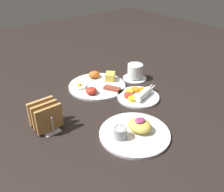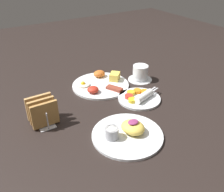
# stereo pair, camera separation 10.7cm
# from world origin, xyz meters

# --- Properties ---
(ground_plane) EXTENTS (3.00, 3.00, 0.00)m
(ground_plane) POSITION_xyz_m (0.00, 0.00, 0.00)
(ground_plane) COLOR black
(plate_breakfast) EXTENTS (0.27, 0.27, 0.05)m
(plate_breakfast) POSITION_xyz_m (0.10, 0.20, 0.01)
(plate_breakfast) COLOR white
(plate_breakfast) RESTS_ON ground_plane
(plate_condiments) EXTENTS (0.20, 0.19, 0.04)m
(plate_condiments) POSITION_xyz_m (0.18, -0.01, 0.01)
(plate_condiments) COLOR white
(plate_condiments) RESTS_ON ground_plane
(plate_foreground) EXTENTS (0.25, 0.25, 0.06)m
(plate_foreground) POSITION_xyz_m (-0.01, -0.18, 0.01)
(plate_foreground) COLOR white
(plate_foreground) RESTS_ON ground_plane
(toast_rack) EXTENTS (0.10, 0.12, 0.10)m
(toast_rack) POSITION_xyz_m (-0.24, 0.05, 0.05)
(toast_rack) COLOR #B7B7BC
(toast_rack) RESTS_ON ground_plane
(coffee_cup) EXTENTS (0.12, 0.12, 0.08)m
(coffee_cup) POSITION_xyz_m (0.30, 0.14, 0.04)
(coffee_cup) COLOR white
(coffee_cup) RESTS_ON ground_plane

